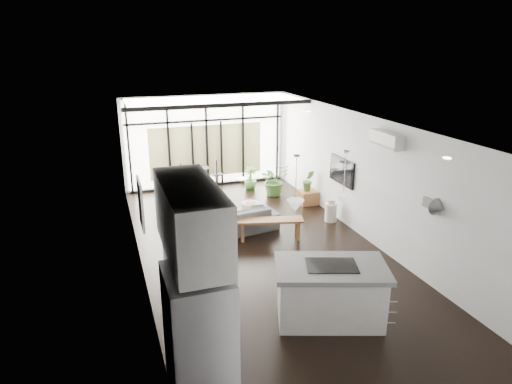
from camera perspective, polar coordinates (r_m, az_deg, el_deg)
floor at (r=9.97m, az=0.57°, el=-7.35°), size 5.00×10.00×0.00m
ceiling at (r=9.10m, az=0.62°, el=8.71°), size 5.00×10.00×0.00m
wall_left at (r=8.97m, az=-14.64°, el=-1.33°), size 0.02×10.00×2.80m
wall_right at (r=10.51m, az=13.55°, el=1.70°), size 0.02×10.00×2.80m
wall_back at (r=14.10m, az=-6.28°, el=6.35°), size 5.00×0.02×2.80m
wall_front at (r=5.45m, az=19.18°, el=-15.48°), size 5.00×0.02×2.80m
glazing at (r=13.98m, az=-6.16°, el=6.25°), size 5.00×0.20×2.80m
skylight at (r=12.91m, az=-5.47°, el=11.42°), size 4.70×1.90×0.06m
neighbour_building at (r=14.11m, az=-6.19°, el=5.12°), size 3.50×0.02×1.60m
island at (r=7.61m, az=9.23°, el=-12.31°), size 2.02×1.57×0.97m
cooktop at (r=7.37m, az=9.43°, el=-9.03°), size 0.93×0.76×0.01m
fridge at (r=5.71m, az=-7.04°, el=-18.37°), size 0.73×0.91×1.88m
appliance_column at (r=6.39m, az=-8.38°, el=-12.69°), size 0.55×0.58×2.14m
upper_cabinets at (r=5.42m, az=-8.15°, el=-3.42°), size 0.62×1.75×0.86m
pendant_left at (r=6.78m, az=4.94°, el=-1.70°), size 0.26×0.26×0.18m
pendant_right at (r=7.12m, az=10.84°, el=-0.95°), size 0.26×0.26×0.18m
sofa at (r=10.77m, az=-2.62°, el=-3.06°), size 2.08×0.85×0.79m
console_bench at (r=10.45m, az=1.77°, el=-4.64°), size 1.54×0.74×0.48m
pouf at (r=11.78m, az=-0.71°, el=-2.17°), size 0.56×0.56×0.37m
crate at (r=12.76m, az=6.49°, el=-0.63°), size 0.51×0.51×0.37m
plant_tall at (r=13.31m, az=2.30°, el=1.10°), size 1.10×1.16×0.73m
plant_med at (r=13.86m, az=-0.72°, el=1.10°), size 0.70×0.81×0.39m
plant_crate at (r=12.66m, az=6.54°, el=0.73°), size 0.42×0.65×0.27m
milk_can at (r=11.58m, az=9.35°, el=-2.25°), size 0.32×0.32×0.58m
bistro_set at (r=13.83m, az=-7.08°, el=1.57°), size 1.48×0.67×0.70m
tv at (r=11.34m, az=10.67°, el=2.60°), size 0.05×1.10×0.65m
ac_unit at (r=9.55m, az=15.95°, el=6.33°), size 0.22×0.90×0.30m
framed_art at (r=8.45m, az=-14.22°, el=-1.45°), size 0.04×0.70×0.90m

